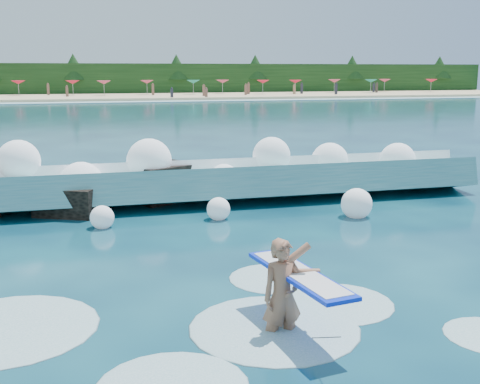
{
  "coord_description": "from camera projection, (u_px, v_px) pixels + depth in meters",
  "views": [
    {
      "loc": [
        -2.02,
        -10.8,
        3.88
      ],
      "look_at": [
        1.5,
        2.0,
        1.2
      ],
      "focal_mm": 45.0,
      "sensor_mm": 36.0,
      "label": 1
    }
  ],
  "objects": [
    {
      "name": "treeline",
      "position": [
        85.0,
        80.0,
        94.17
      ],
      "size": [
        140.0,
        4.0,
        5.0
      ],
      "primitive_type": "cube",
      "color": "black",
      "rests_on": "ground"
    },
    {
      "name": "wave_spray",
      "position": [
        194.0,
        169.0,
        17.92
      ],
      "size": [
        14.67,
        4.56,
        2.04
      ],
      "color": "white",
      "rests_on": "ground"
    },
    {
      "name": "beach",
      "position": [
        88.0,
        97.0,
        85.18
      ],
      "size": [
        140.0,
        20.0,
        0.4
      ],
      "primitive_type": "cube",
      "color": "tan",
      "rests_on": "ground"
    },
    {
      "name": "beach_umbrellas",
      "position": [
        87.0,
        82.0,
        86.45
      ],
      "size": [
        112.8,
        6.68,
        0.5
      ],
      "color": "#C53A5A",
      "rests_on": "ground"
    },
    {
      "name": "breaking_wave",
      "position": [
        192.0,
        183.0,
        18.16
      ],
      "size": [
        17.91,
        2.79,
        1.54
      ],
      "color": "teal",
      "rests_on": "ground"
    },
    {
      "name": "rock_cluster",
      "position": [
        57.0,
        195.0,
        17.17
      ],
      "size": [
        8.05,
        3.23,
        1.29
      ],
      "color": "black",
      "rests_on": "ground"
    },
    {
      "name": "wet_band",
      "position": [
        90.0,
        102.0,
        74.81
      ],
      "size": [
        140.0,
        5.0,
        0.08
      ],
      "primitive_type": "cube",
      "color": "silver",
      "rests_on": "ground"
    },
    {
      "name": "surfer_with_board",
      "position": [
        286.0,
        292.0,
        8.95
      ],
      "size": [
        1.07,
        2.94,
        1.77
      ],
      "color": "#9C6449",
      "rests_on": "ground"
    },
    {
      "name": "ground",
      "position": [
        192.0,
        277.0,
        11.5
      ],
      "size": [
        200.0,
        200.0,
        0.0
      ],
      "primitive_type": "plane",
      "color": "#07263D",
      "rests_on": "ground"
    },
    {
      "name": "surf_foam",
      "position": [
        190.0,
        326.0,
        9.31
      ],
      "size": [
        9.1,
        5.36,
        0.14
      ],
      "color": "silver",
      "rests_on": "ground"
    }
  ]
}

